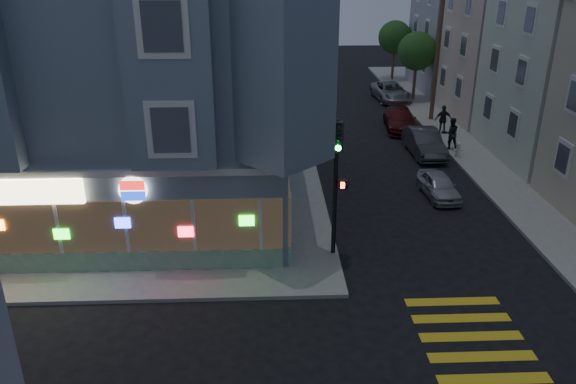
{
  "coord_description": "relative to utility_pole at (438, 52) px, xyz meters",
  "views": [
    {
      "loc": [
        0.23,
        -14.26,
        10.93
      ],
      "look_at": [
        1.03,
        5.06,
        2.72
      ],
      "focal_mm": 35.0,
      "sensor_mm": 36.0,
      "label": 1
    }
  ],
  "objects": [
    {
      "name": "utility_pole",
      "position": [
        0.0,
        0.0,
        0.0
      ],
      "size": [
        2.2,
        0.3,
        9.0
      ],
      "color": "#4C3826",
      "rests_on": "sidewalk_ne"
    },
    {
      "name": "sidewalk_nw",
      "position": [
        -25.5,
        -1.0,
        -4.72
      ],
      "size": [
        33.0,
        42.0,
        0.15
      ],
      "primitive_type": "cube",
      "color": "gray",
      "rests_on": "ground"
    },
    {
      "name": "parked_car_a",
      "position": [
        -3.4,
        -13.4,
        -4.21
      ],
      "size": [
        1.58,
        3.5,
        1.17
      ],
      "primitive_type": "imported",
      "rotation": [
        0.0,
        0.0,
        0.06
      ],
      "color": "#AEB1B6",
      "rests_on": "ground"
    },
    {
      "name": "parked_car_b",
      "position": [
        -2.46,
        -7.18,
        -4.04
      ],
      "size": [
        1.68,
        4.61,
        1.51
      ],
      "primitive_type": "imported",
      "rotation": [
        0.0,
        0.0,
        0.02
      ],
      "color": "#393D3F",
      "rests_on": "ground"
    },
    {
      "name": "street_tree_near",
      "position": [
        0.2,
        6.0,
        -0.86
      ],
      "size": [
        3.0,
        3.0,
        5.3
      ],
      "color": "#4C3826",
      "rests_on": "sidewalk_ne"
    },
    {
      "name": "row_house_d",
      "position": [
        7.5,
        10.0,
        0.6
      ],
      "size": [
        12.0,
        8.6,
        10.5
      ],
      "primitive_type": "cube",
      "color": "#94909F",
      "rests_on": "sidewalk_ne"
    },
    {
      "name": "parked_car_d",
      "position": [
        -1.6,
        6.17,
        -4.08
      ],
      "size": [
        2.78,
        5.31,
        1.42
      ],
      "primitive_type": "imported",
      "rotation": [
        0.0,
        0.0,
        0.08
      ],
      "color": "gray",
      "rests_on": "ground"
    },
    {
      "name": "parked_car_c",
      "position": [
        -2.69,
        -1.98,
        -4.1
      ],
      "size": [
        2.42,
        4.97,
        1.39
      ],
      "primitive_type": "imported",
      "rotation": [
        0.0,
        0.0,
        -0.1
      ],
      "color": "#4F1214",
      "rests_on": "ground"
    },
    {
      "name": "pedestrian_b",
      "position": [
        -0.24,
        -3.44,
        -3.72
      ],
      "size": [
        1.09,
        0.47,
        1.85
      ],
      "primitive_type": "imported",
      "rotation": [
        0.0,
        0.0,
        3.16
      ],
      "color": "black",
      "rests_on": "sidewalk_ne"
    },
    {
      "name": "corner_building",
      "position": [
        -18.0,
        -13.02,
        1.02
      ],
      "size": [
        14.6,
        14.6,
        11.4
      ],
      "color": "slate",
      "rests_on": "sidewalk_nw"
    },
    {
      "name": "street_tree_far",
      "position": [
        0.2,
        14.0,
        -0.86
      ],
      "size": [
        3.0,
        3.0,
        5.3
      ],
      "color": "#4C3826",
      "rests_on": "sidewalk_ne"
    },
    {
      "name": "fire_hydrant",
      "position": [
        -0.7,
        -8.07,
        -4.18
      ],
      "size": [
        0.52,
        0.3,
        0.9
      ],
      "color": "silver",
      "rests_on": "sidewalk_ne"
    },
    {
      "name": "ground",
      "position": [
        -12.0,
        -24.0,
        -4.8
      ],
      "size": [
        120.0,
        120.0,
        0.0
      ],
      "primitive_type": "plane",
      "color": "black",
      "rests_on": "ground"
    },
    {
      "name": "traffic_signal",
      "position": [
        -9.18,
        -19.14,
        -1.0
      ],
      "size": [
        0.68,
        0.6,
        5.39
      ],
      "rotation": [
        0.0,
        0.0,
        -0.36
      ],
      "color": "black",
      "rests_on": "sidewalk_nw"
    },
    {
      "name": "row_house_c",
      "position": [
        7.5,
        1.0,
        -0.15
      ],
      "size": [
        12.0,
        8.6,
        9.0
      ],
      "primitive_type": "cube",
      "color": "#C2AC96",
      "rests_on": "sidewalk_ne"
    },
    {
      "name": "pedestrian_a",
      "position": [
        -0.7,
        -6.54,
        -3.7
      ],
      "size": [
        0.95,
        0.75,
        1.89
      ],
      "primitive_type": "imported",
      "rotation": [
        0.0,
        0.0,
        3.1
      ],
      "color": "black",
      "rests_on": "sidewalk_ne"
    }
  ]
}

